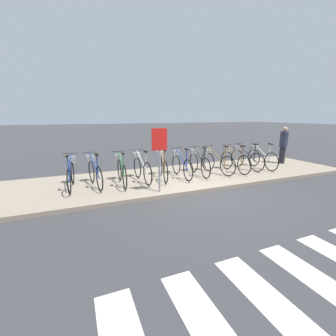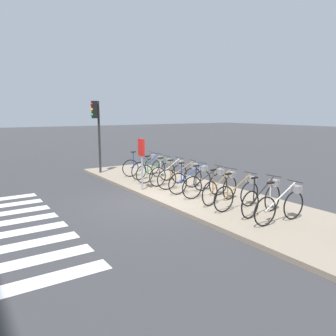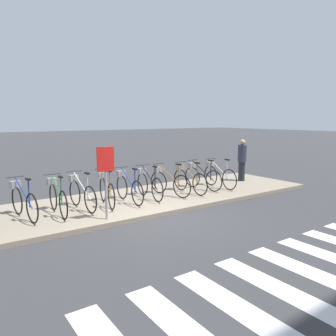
{
  "view_description": "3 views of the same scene",
  "coord_description": "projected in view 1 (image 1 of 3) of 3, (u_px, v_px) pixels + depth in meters",
  "views": [
    {
      "loc": [
        -3.42,
        -5.47,
        2.26
      ],
      "look_at": [
        -0.77,
        0.94,
        0.63
      ],
      "focal_mm": 24.0,
      "sensor_mm": 36.0,
      "label": 1
    },
    {
      "loc": [
        8.6,
        -5.13,
        2.81
      ],
      "look_at": [
        0.11,
        0.46,
        1.09
      ],
      "focal_mm": 35.0,
      "sensor_mm": 36.0,
      "label": 2
    },
    {
      "loc": [
        -4.55,
        -6.99,
        2.6
      ],
      "look_at": [
        1.06,
        1.02,
        1.11
      ],
      "focal_mm": 35.0,
      "sensor_mm": 36.0,
      "label": 3
    }
  ],
  "objects": [
    {
      "name": "parked_bicycle_9",
      "position": [
        245.0,
        158.0,
        9.16
      ],
      "size": [
        0.46,
        1.74,
        1.07
      ],
      "color": "black",
      "rests_on": "sidewalk"
    },
    {
      "name": "parked_bicycle_5",
      "position": [
        181.0,
        164.0,
        7.95
      ],
      "size": [
        0.46,
        1.75,
        1.07
      ],
      "color": "black",
      "rests_on": "sidewalk"
    },
    {
      "name": "parked_bicycle_7",
      "position": [
        216.0,
        161.0,
        8.5
      ],
      "size": [
        0.54,
        1.72,
        1.07
      ],
      "color": "black",
      "rests_on": "sidewalk"
    },
    {
      "name": "parked_bicycle_0",
      "position": [
        71.0,
        173.0,
        6.7
      ],
      "size": [
        0.46,
        1.75,
        1.07
      ],
      "color": "black",
      "rests_on": "sidewalk"
    },
    {
      "name": "sidewalk",
      "position": [
        180.0,
        177.0,
        8.18
      ],
      "size": [
        13.24,
        3.31,
        0.12
      ],
      "color": "gray",
      "rests_on": "ground_plane"
    },
    {
      "name": "sign_post",
      "position": [
        159.0,
        149.0,
        6.18
      ],
      "size": [
        0.44,
        0.07,
        1.8
      ],
      "color": "#99999E",
      "rests_on": "sidewalk"
    },
    {
      "name": "parked_bicycle_2",
      "position": [
        121.0,
        170.0,
        7.11
      ],
      "size": [
        0.46,
        1.75,
        1.07
      ],
      "color": "black",
      "rests_on": "sidewalk"
    },
    {
      "name": "parked_bicycle_10",
      "position": [
        261.0,
        157.0,
        9.3
      ],
      "size": [
        0.46,
        1.75,
        1.07
      ],
      "color": "black",
      "rests_on": "sidewalk"
    },
    {
      "name": "parked_bicycle_3",
      "position": [
        141.0,
        167.0,
        7.48
      ],
      "size": [
        0.46,
        1.75,
        1.07
      ],
      "color": "black",
      "rests_on": "sidewalk"
    },
    {
      "name": "parked_bicycle_1",
      "position": [
        94.0,
        171.0,
        6.92
      ],
      "size": [
        0.46,
        1.74,
        1.07
      ],
      "color": "black",
      "rests_on": "sidewalk"
    },
    {
      "name": "parked_bicycle_4",
      "position": [
        162.0,
        165.0,
        7.75
      ],
      "size": [
        0.51,
        1.72,
        1.07
      ],
      "color": "black",
      "rests_on": "sidewalk"
    },
    {
      "name": "pedestrian",
      "position": [
        283.0,
        144.0,
        10.13
      ],
      "size": [
        0.34,
        0.34,
        1.65
      ],
      "color": "#23232D",
      "rests_on": "sidewalk"
    },
    {
      "name": "parked_bicycle_8",
      "position": [
        234.0,
        160.0,
        8.73
      ],
      "size": [
        0.46,
        1.75,
        1.07
      ],
      "color": "black",
      "rests_on": "sidewalk"
    },
    {
      "name": "parked_bicycle_6",
      "position": [
        198.0,
        162.0,
        8.27
      ],
      "size": [
        0.46,
        1.74,
        1.07
      ],
      "color": "black",
      "rests_on": "sidewalk"
    },
    {
      "name": "ground_plane",
      "position": [
        204.0,
        193.0,
        6.71
      ],
      "size": [
        120.0,
        120.0,
        0.0
      ],
      "primitive_type": "plane",
      "color": "#38383A"
    }
  ]
}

